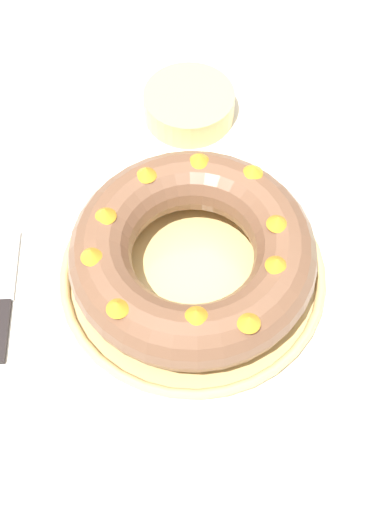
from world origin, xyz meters
The scene contains 6 objects.
ground_plane centered at (0.00, 0.00, 0.00)m, with size 8.00×8.00×0.00m, color #4C4742.
dining_table centered at (0.00, 0.00, 0.65)m, with size 1.46×1.23×0.73m.
serving_dish centered at (0.00, 0.00, 0.74)m, with size 0.32×0.32×0.02m.
bundt_cake centered at (0.00, 0.00, 0.79)m, with size 0.29×0.29×0.09m.
cake_knife centered at (-0.23, -0.03, 0.73)m, with size 0.02×0.18×0.01m.
side_bowl centered at (0.01, 0.27, 0.75)m, with size 0.13×0.13×0.04m, color tan.
Camera 1 is at (-0.02, -0.44, 1.48)m, focal length 50.00 mm.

